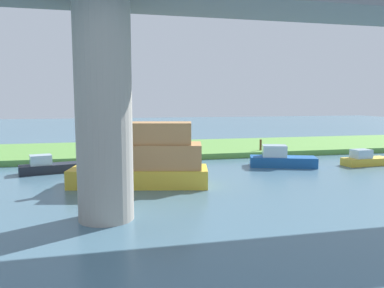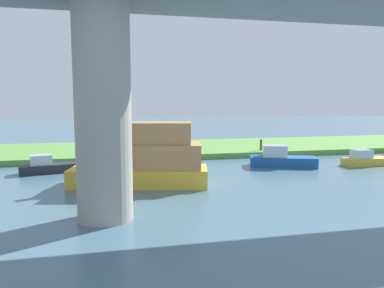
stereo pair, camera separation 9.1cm
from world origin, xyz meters
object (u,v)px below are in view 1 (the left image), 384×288
Objects in this scene: motorboat_red at (365,160)px; houseboat_blue at (144,160)px; skiff_small at (47,166)px; pontoon_yellow at (281,159)px; bridge_pylon at (104,114)px; person_on_bank at (110,147)px; mooring_post at (261,145)px.

houseboat_blue is at bearing 9.76° from motorboat_red.
pontoon_yellow is at bearing 175.29° from skiff_small.
bridge_pylon is 7.28m from houseboat_blue.
motorboat_red is 0.94× the size of skiff_small.
houseboat_blue is at bearing 20.31° from pontoon_yellow.
person_on_bank is 0.16× the size of houseboat_blue.
person_on_bank is 14.21m from pontoon_yellow.
mooring_post is 0.19× the size of pontoon_yellow.
bridge_pylon is 2.34× the size of motorboat_red.
houseboat_blue is 8.45m from skiff_small.
person_on_bank is at bearing -19.51° from motorboat_red.
pontoon_yellow is (0.82, 5.77, -0.41)m from mooring_post.
houseboat_blue reaches higher than mooring_post.
skiff_small is (6.30, -5.52, -1.08)m from houseboat_blue.
bridge_pylon is 1.06× the size of houseboat_blue.
bridge_pylon is 6.60× the size of person_on_bank.
pontoon_yellow is (-11.06, -4.09, -0.96)m from houseboat_blue.
houseboat_blue is (11.88, 9.86, 0.55)m from mooring_post.
bridge_pylon is 13.05m from skiff_small.
houseboat_blue is at bearing 39.69° from mooring_post.
motorboat_red is at bearing 131.15° from mooring_post.
person_on_bank is at bearing -0.71° from mooring_post.
mooring_post is at bearing -48.85° from motorboat_red.
mooring_post is at bearing 179.29° from person_on_bank.
pontoon_yellow is 1.27× the size of skiff_small.
bridge_pylon is 16.59m from person_on_bank.
pontoon_yellow reaches higher than skiff_small.
bridge_pylon is 17.35m from pontoon_yellow.
mooring_post reaches higher than motorboat_red.
bridge_pylon is at bearing 69.50° from houseboat_blue.
houseboat_blue is at bearing 100.39° from person_on_bank.
motorboat_red is 24.24m from skiff_small.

